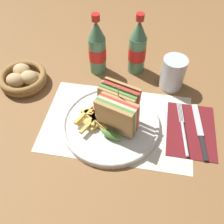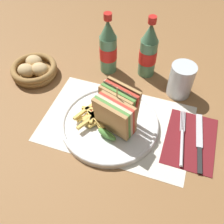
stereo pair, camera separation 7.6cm
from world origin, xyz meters
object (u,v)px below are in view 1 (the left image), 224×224
at_px(club_sandwich, 118,110).
at_px(coke_bottle_near, 97,49).
at_px(fork, 184,133).
at_px(knife, 200,131).
at_px(plate_main, 111,124).
at_px(coke_bottle_far, 137,48).
at_px(glass_near, 173,73).
at_px(bread_basket, 23,78).

height_order(club_sandwich, coke_bottle_near, coke_bottle_near).
distance_m(fork, knife, 0.05).
height_order(club_sandwich, knife, club_sandwich).
relative_size(plate_main, club_sandwich, 1.99).
bearing_deg(coke_bottle_far, plate_main, -99.38).
bearing_deg(plate_main, coke_bottle_far, 80.62).
relative_size(knife, coke_bottle_far, 0.93).
bearing_deg(fork, coke_bottle_far, 115.85).
xyz_separation_m(plate_main, coke_bottle_near, (-0.09, 0.24, 0.08)).
bearing_deg(glass_near, bread_basket, -171.47).
xyz_separation_m(knife, bread_basket, (-0.58, 0.11, 0.02)).
bearing_deg(coke_bottle_far, glass_near, -26.19).
bearing_deg(coke_bottle_near, coke_bottle_far, 10.68).
relative_size(club_sandwich, bread_basket, 0.92).
bearing_deg(club_sandwich, plate_main, -172.23).
relative_size(club_sandwich, knife, 0.72).
height_order(fork, glass_near, glass_near).
bearing_deg(coke_bottle_near, club_sandwich, -65.75).
xyz_separation_m(coke_bottle_far, glass_near, (0.12, -0.06, -0.04)).
xyz_separation_m(coke_bottle_near, bread_basket, (-0.23, -0.11, -0.07)).
bearing_deg(knife, club_sandwich, 177.20).
height_order(knife, glass_near, glass_near).
relative_size(coke_bottle_near, bread_basket, 1.38).
height_order(coke_bottle_far, bread_basket, coke_bottle_far).
height_order(plate_main, club_sandwich, club_sandwich).
relative_size(fork, coke_bottle_far, 0.89).
distance_m(club_sandwich, glass_near, 0.25).
height_order(club_sandwich, bread_basket, club_sandwich).
bearing_deg(fork, knife, 11.70).
distance_m(club_sandwich, fork, 0.20).
relative_size(coke_bottle_near, glass_near, 1.96).
height_order(coke_bottle_near, coke_bottle_far, same).
bearing_deg(knife, fork, -168.30).
distance_m(coke_bottle_far, bread_basket, 0.39).
relative_size(knife, coke_bottle_near, 0.93).
xyz_separation_m(coke_bottle_near, glass_near, (0.25, -0.04, -0.04)).
bearing_deg(plate_main, knife, 4.68).
height_order(coke_bottle_near, glass_near, coke_bottle_near).
bearing_deg(coke_bottle_near, fork, -37.95).
distance_m(knife, coke_bottle_far, 0.33).
bearing_deg(coke_bottle_near, plate_main, -69.83).
distance_m(club_sandwich, knife, 0.25).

